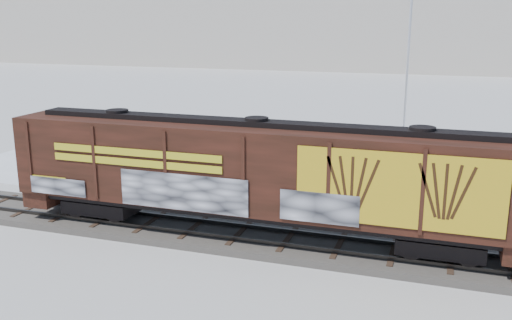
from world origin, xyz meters
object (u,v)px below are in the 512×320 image
(hopper_railcar, at_px, (257,171))
(car_silver, at_px, (227,176))
(car_dark, at_px, (403,195))
(car_white, at_px, (367,191))
(flagpole, at_px, (408,96))

(hopper_railcar, xyz_separation_m, car_silver, (-3.56, 5.83, -2.06))
(hopper_railcar, height_order, car_dark, hopper_railcar)
(car_white, bearing_deg, car_dark, -70.92)
(hopper_railcar, bearing_deg, car_silver, 121.38)
(hopper_railcar, height_order, car_silver, hopper_railcar)
(hopper_railcar, bearing_deg, car_dark, 50.46)
(car_silver, bearing_deg, car_white, -85.56)
(hopper_railcar, xyz_separation_m, flagpole, (4.64, 12.29, 1.55))
(car_silver, height_order, car_dark, car_silver)
(flagpole, relative_size, car_white, 2.39)
(flagpole, xyz_separation_m, car_silver, (-8.20, -6.46, -3.61))
(hopper_railcar, relative_size, car_dark, 4.69)
(car_silver, xyz_separation_m, car_white, (7.07, -0.21, -0.01))
(flagpole, relative_size, car_dark, 2.82)
(car_silver, xyz_separation_m, car_dark, (8.67, 0.37, -0.22))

